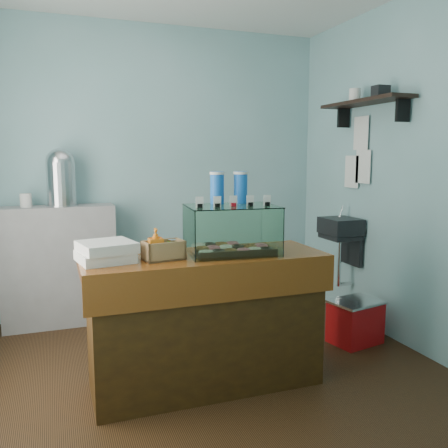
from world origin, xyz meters
name	(u,v)px	position (x,y,z in m)	size (l,w,h in m)	color
ground	(195,368)	(0.00, 0.00, 0.00)	(3.50, 3.50, 0.00)	black
room_shell	(196,133)	(0.03, 0.01, 1.71)	(3.54, 3.04, 2.82)	#72A4A6
counter	(205,319)	(0.00, -0.25, 0.46)	(1.60, 0.60, 0.90)	#41270C
back_shelf	(59,266)	(-0.90, 1.32, 0.55)	(1.00, 0.32, 1.10)	#959598
display_case	(230,228)	(0.19, -0.23, 1.07)	(0.62, 0.48, 0.54)	black
condiment_crate	(161,248)	(-0.30, -0.30, 0.97)	(0.27, 0.19, 0.20)	#A37951
pastry_boxes	(106,252)	(-0.63, -0.23, 0.96)	(0.38, 0.38, 0.12)	silver
coffee_urn	(61,176)	(-0.85, 1.31, 1.37)	(0.28, 0.28, 0.52)	silver
red_cooler	(355,321)	(1.39, 0.01, 0.18)	(0.46, 0.39, 0.36)	red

